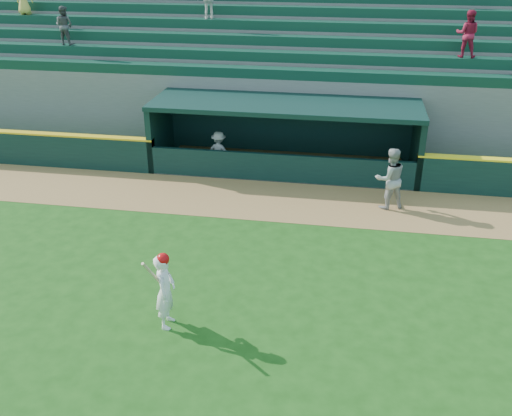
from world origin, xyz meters
name	(u,v)px	position (x,y,z in m)	size (l,w,h in m)	color
ground	(245,284)	(0.00, 0.00, 0.00)	(120.00, 120.00, 0.00)	#194711
warning_track	(273,200)	(0.00, 4.90, 0.01)	(40.00, 3.00, 0.01)	olive
dugout_player_front	(390,179)	(3.58, 5.00, 0.97)	(0.95, 0.74, 1.95)	#9A9A95
dugout_player_inside	(219,151)	(-2.29, 7.16, 0.72)	(0.94, 0.54, 1.45)	#A3A39E
dugout	(286,130)	(0.00, 8.00, 1.36)	(9.40, 2.80, 2.46)	slate
stands	(300,74)	(0.01, 12.57, 2.40)	(34.50, 6.25, 7.48)	slate
batter_at_plate	(165,290)	(-1.37, -1.86, 0.90)	(0.53, 0.79, 1.80)	white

